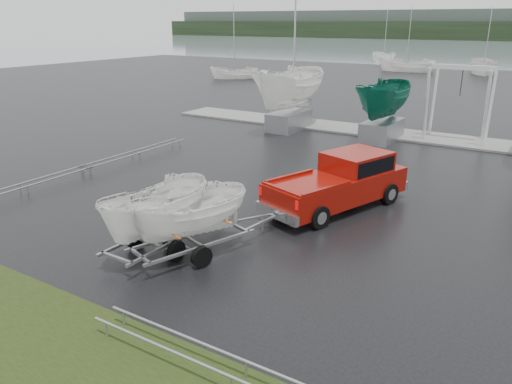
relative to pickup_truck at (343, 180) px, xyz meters
The scene contains 16 objects.
ground_plane 2.20m from the pickup_truck, behind, with size 120.00×120.00×0.00m, color black.
grass_verge 11.47m from the pickup_truck, 99.81° to the right, with size 40.00×40.00×0.00m, color black.
dock 12.92m from the pickup_truck, 98.68° to the left, with size 30.00×3.00×0.12m, color gray.
pickup_truck is the anchor object (origin of this frame).
trailer_hitched 6.47m from the pickup_truck, 109.11° to the right, with size 2.29×3.79×4.25m.
trailer_parked 7.13m from the pickup_truck, 115.49° to the right, with size 1.79×3.62×4.52m.
boat_hoist 12.92m from the pickup_truck, 84.04° to the left, with size 3.30×2.18×4.12m.
keelboat_0 13.77m from the pickup_truck, 126.55° to the left, with size 2.67×3.20×10.85m.
keelboat_1 11.43m from the pickup_truck, 101.41° to the left, with size 2.19×3.20×6.92m.
mast_rack_0 10.99m from the pickup_truck, behind, with size 0.56×6.50×0.06m.
mast_rack_1 12.16m from the pickup_truck, 154.35° to the right, with size 0.56×6.50×0.06m.
mast_rack_2 9.99m from the pickup_truck, 78.11° to the right, with size 7.00×0.56×0.06m.
moored_boat_0 41.88m from the pickup_truck, 129.55° to the left, with size 3.02×3.02×10.81m.
moored_boat_1 53.30m from the pickup_truck, 93.56° to the left, with size 3.65×3.71×11.99m.
moored_boat_4 66.52m from the pickup_truck, 107.04° to the left, with size 3.76×3.78×11.54m.
moored_boat_6 52.48m from the pickup_truck, 103.59° to the left, with size 3.28×3.22×11.70m.
Camera 1 is at (8.25, -15.72, 6.36)m, focal length 35.00 mm.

